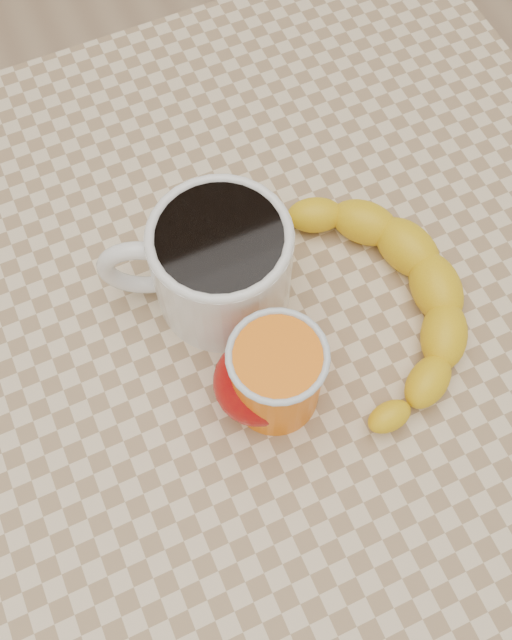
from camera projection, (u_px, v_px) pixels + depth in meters
name	position (u px, v px, depth m)	size (l,w,h in m)	color
ground	(256.00, 490.00, 1.34)	(3.00, 3.00, 0.00)	tan
table	(256.00, 363.00, 0.73)	(0.80, 0.80, 0.75)	beige
coffee_mug	(218.00, 263.00, 0.62)	(0.18, 0.16, 0.10)	white
orange_juice_glass	(276.00, 375.00, 0.58)	(0.08, 0.08, 0.09)	orange
apple	(258.00, 382.00, 0.60)	(0.09, 0.09, 0.07)	#A30509
banana	(371.00, 299.00, 0.64)	(0.23, 0.30, 0.05)	yellow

